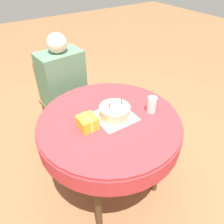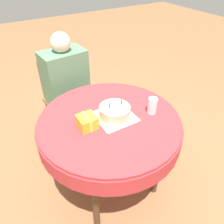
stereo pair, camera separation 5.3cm
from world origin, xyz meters
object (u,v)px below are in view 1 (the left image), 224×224
Objects in this scene: chair at (62,97)px; person at (64,82)px; drinking_glass at (152,105)px; gift_box at (88,123)px; birthday_cake at (115,112)px.

person is at bearing -90.00° from chair.
chair is at bearing 109.82° from drinking_glass.
person is at bearing 79.20° from gift_box.
gift_box is at bearing -179.62° from birthday_cake.
chair is 3.89× the size of birthday_cake.
drinking_glass is (0.33, -0.86, 0.11)m from person.
chair is at bearing 80.80° from gift_box.
birthday_cake reaches higher than chair.
birthday_cake is 1.75× the size of gift_box.
person is 5.20× the size of birthday_cake.
birthday_cake is at bearing 0.38° from gift_box.
chair is 0.91m from birthday_cake.
drinking_glass is at bearing -75.39° from chair.
gift_box is at bearing -104.41° from chair.
drinking_glass is (0.34, -0.95, 0.33)m from chair.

